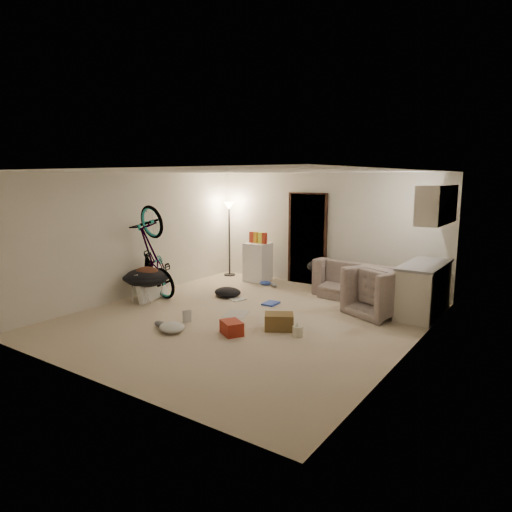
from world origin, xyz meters
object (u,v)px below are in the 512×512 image
Objects in this scene: mini_fridge at (258,262)px; drink_case_a at (279,322)px; tv_box at (151,285)px; drink_case_b at (232,328)px; juicer at (298,330)px; bicycle at (154,274)px; kitchen_counter at (424,290)px; floor_lamp at (229,223)px; saucer_chair at (147,282)px; sofa at (362,285)px; armchair at (384,297)px.

mini_fridge is 1.98× the size of drink_case_a.
tv_box reaches higher than drink_case_b.
drink_case_b is (-0.48, -0.61, -0.02)m from drink_case_a.
bicycle is at bearing 174.76° from juicer.
mini_fridge is at bearing 172.01° from kitchen_counter.
floor_lamp reaches higher than juicer.
drink_case_b is 1.02m from juicer.
floor_lamp is at bearing 158.97° from drink_case_b.
kitchen_counter is at bearing 20.23° from drink_case_a.
saucer_chair reaches higher than tv_box.
floor_lamp reaches higher than drink_case_a.
drink_case_a is (3.06, -0.12, -0.16)m from tv_box.
mini_fridge is (0.91, -0.10, -0.86)m from floor_lamp.
armchair reaches higher than sofa.
kitchen_counter is 4.10× the size of drink_case_b.
bicycle reaches higher than mini_fridge.
armchair is 2.10× the size of drink_case_a.
floor_lamp is 4.38m from drink_case_a.
bicycle is at bearing -87.79° from floor_lamp.
armchair is at bearing -13.24° from floor_lamp.
mini_fridge is 1.01× the size of tv_box.
armchair reaches higher than drink_case_a.
drink_case_b is at bearing -31.18° from tv_box.
drink_case_b is 1.59× the size of juicer.
armchair is at bearing 6.82° from tv_box.
mini_fridge is 3.77m from drink_case_b.
floor_lamp is at bearing 172.34° from kitchen_counter.
saucer_chair is 2.01× the size of drink_case_a.
mini_fridge is at bearing -6.26° from floor_lamp.
saucer_chair is 3.97× the size of juicer.
floor_lamp is 4.76m from juicer.
juicer is (-1.26, -2.26, -0.35)m from kitchen_counter.
bicycle reaches higher than sofa.
sofa is at bearing 90.77° from juicer.
kitchen_counter is 6.53× the size of juicer.
tv_box is at bearing -156.80° from kitchen_counter.
sofa reaches higher than drink_case_a.
drink_case_b is at bearing -65.64° from mini_fridge.
mini_fridge reaches higher than armchair.
saucer_chair is (-4.14, -1.79, 0.08)m from armchair.
floor_lamp is at bearing 92.05° from saucer_chair.
saucer_chair is (0.00, -0.19, -0.12)m from bicycle.
drink_case_b is (2.58, -0.74, -0.19)m from tv_box.
armchair is at bearing 70.47° from juicer.
bicycle is 2.15× the size of tv_box.
bicycle is at bearing -157.65° from kitchen_counter.
sofa is at bearing -48.13° from bicycle.
armchair is (0.72, -0.80, 0.03)m from sofa.
floor_lamp is 0.95× the size of bicycle.
armchair is 4.47m from tv_box.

